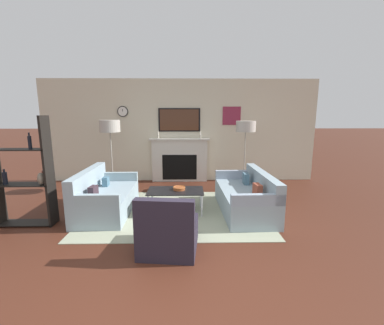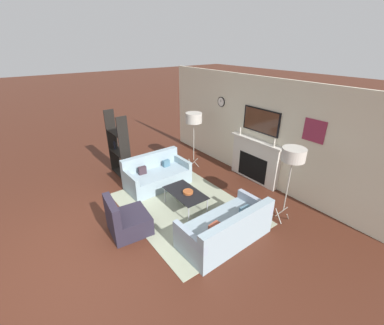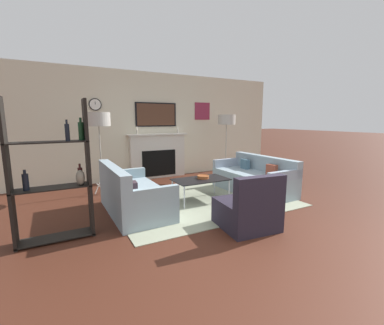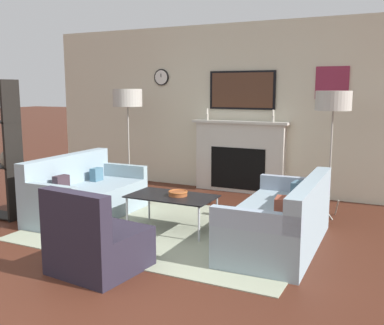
{
  "view_description": "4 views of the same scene",
  "coord_description": "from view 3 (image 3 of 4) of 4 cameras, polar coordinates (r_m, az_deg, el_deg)",
  "views": [
    {
      "loc": [
        0.21,
        -2.27,
        1.8
      ],
      "look_at": [
        0.3,
        2.64,
        0.87
      ],
      "focal_mm": 24.0,
      "sensor_mm": 36.0,
      "label": 1
    },
    {
      "loc": [
        3.97,
        -0.5,
        3.45
      ],
      "look_at": [
        -0.15,
        2.56,
        1.01
      ],
      "focal_mm": 24.0,
      "sensor_mm": 36.0,
      "label": 2
    },
    {
      "loc": [
        -2.37,
        -1.77,
        1.53
      ],
      "look_at": [
        -0.13,
        2.41,
        0.73
      ],
      "focal_mm": 24.0,
      "sensor_mm": 36.0,
      "label": 3
    },
    {
      "loc": [
        2.48,
        -2.25,
        1.67
      ],
      "look_at": [
        0.18,
        2.42,
        0.81
      ],
      "focal_mm": 42.0,
      "sensor_mm": 36.0,
      "label": 4
    }
  ],
  "objects": [
    {
      "name": "floor_lamp_right",
      "position": [
        6.72,
        7.69,
        9.27
      ],
      "size": [
        0.45,
        0.45,
        1.65
      ],
      "color": "#9E998E",
      "rests_on": "ground_plane"
    },
    {
      "name": "fireplace_wall",
      "position": [
        6.84,
        -7.96,
        6.98
      ],
      "size": [
        7.3,
        0.28,
        2.7
      ],
      "color": "beige",
      "rests_on": "ground_plane"
    },
    {
      "name": "floor_lamp_left",
      "position": [
        5.51,
        -20.06,
        8.86
      ],
      "size": [
        0.46,
        0.46,
        1.67
      ],
      "color": "#9E998E",
      "rests_on": "ground_plane"
    },
    {
      "name": "shelf_unit",
      "position": [
        3.61,
        -28.42,
        -2.4
      ],
      "size": [
        0.9,
        0.28,
        1.78
      ],
      "color": "black",
      "rests_on": "ground_plane"
    },
    {
      "name": "armchair",
      "position": [
        3.75,
        12.37,
        -10.36
      ],
      "size": [
        0.81,
        0.81,
        0.8
      ],
      "color": "#25202E",
      "rests_on": "ground_plane"
    },
    {
      "name": "decorative_bowl",
      "position": [
        4.86,
        2.5,
        -3.18
      ],
      "size": [
        0.23,
        0.23,
        0.06
      ],
      "color": "#984B25",
      "rests_on": "coffee_table"
    },
    {
      "name": "couch_left",
      "position": [
        4.36,
        -13.14,
        -7.27
      ],
      "size": [
        0.86,
        1.63,
        0.8
      ],
      "color": "#8BA0AB",
      "rests_on": "ground_plane"
    },
    {
      "name": "couch_right",
      "position": [
        5.61,
        13.65,
        -3.61
      ],
      "size": [
        0.88,
        1.79,
        0.75
      ],
      "color": "#8BA0AB",
      "rests_on": "ground_plane"
    },
    {
      "name": "ground_plane",
      "position": [
        3.33,
        23.32,
        -18.56
      ],
      "size": [
        60.0,
        60.0,
        0.0
      ],
      "primitive_type": "plane",
      "color": "#462115"
    },
    {
      "name": "area_rug",
      "position": [
        4.93,
        2.02,
        -8.4
      ],
      "size": [
        3.22,
        2.39,
        0.01
      ],
      "color": "#959C82",
      "rests_on": "ground_plane"
    },
    {
      "name": "coffee_table",
      "position": [
        4.82,
        1.98,
        -4.02
      ],
      "size": [
        1.02,
        0.58,
        0.42
      ],
      "color": "black",
      "rests_on": "ground_plane"
    }
  ]
}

